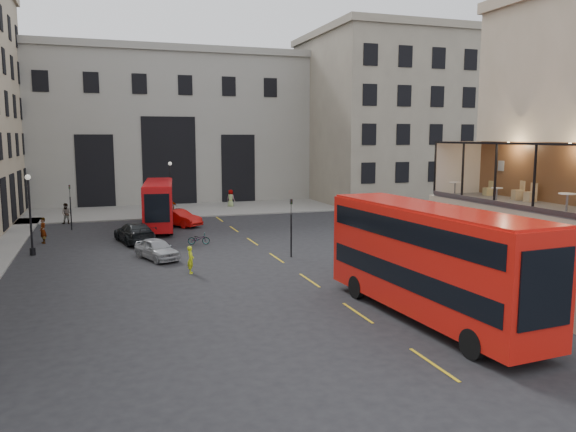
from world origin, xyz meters
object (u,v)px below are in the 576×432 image
object	(u,v)px
street_lamp_a	(31,219)
cafe_table_far	(455,187)
traffic_light_far	(70,201)
pedestrian_c	(172,207)
bus_near	(429,257)
cyclist	(191,260)
car_c	(135,233)
pedestrian_a	(67,214)
street_lamp_b	(171,192)
pedestrian_e	(43,231)
cafe_table_near	(567,200)
car_a	(157,249)
bicycle	(199,239)
cafe_chair_c	(518,194)
pedestrian_d	(231,199)
cafe_chair_b	(530,196)
cafe_table_mid	(497,192)
car_b	(178,218)
pedestrian_b	(151,206)
traffic_light_near	(291,220)
cafe_chair_d	(488,191)
bus_far	(159,202)

from	to	relation	value
street_lamp_a	cafe_table_far	xyz separation A→B (m)	(22.49, -14.20, 2.70)
traffic_light_far	pedestrian_c	xyz separation A→B (m)	(9.05, 5.85, -1.55)
bus_near	cyclist	size ratio (longest dim) A/B	7.77
traffic_light_far	car_c	world-z (taller)	traffic_light_far
pedestrian_a	traffic_light_far	bearing A→B (deg)	-69.64
cyclist	pedestrian_c	bearing A→B (deg)	6.35
street_lamp_a	street_lamp_b	bearing A→B (deg)	55.49
pedestrian_e	cafe_table_far	xyz separation A→B (m)	(22.19, -18.48, 4.15)
traffic_light_far	cafe_table_near	size ratio (longest dim) A/B	4.44
street_lamp_a	cafe_table_near	bearing A→B (deg)	-43.84
car_a	bicycle	bearing A→B (deg)	29.23
pedestrian_a	cafe_chair_c	bearing A→B (deg)	-41.53
pedestrian_d	cafe_chair_b	size ratio (longest dim) A/B	2.15
cafe_table_mid	pedestrian_d	bearing A→B (deg)	97.05
pedestrian_d	car_b	bearing A→B (deg)	102.36
cyclist	cafe_chair_b	xyz separation A→B (m)	(15.19, -9.43, 4.09)
cafe_chair_b	pedestrian_b	bearing A→B (deg)	113.36
traffic_light_near	car_b	xyz separation A→B (m)	(-5.24, 15.12, -1.69)
cafe_table_mid	cafe_chair_b	distance (m)	1.69
car_c	cafe_table_far	size ratio (longest dim) A/B	6.85
bicycle	cafe_table_far	world-z (taller)	cafe_table_far
car_c	pedestrian_b	distance (m)	15.16
street_lamp_b	pedestrian_c	xyz separation A→B (m)	(0.05, -0.15, -1.52)
car_c	cafe_table_mid	bearing A→B (deg)	117.35
car_b	cafe_table_mid	world-z (taller)	cafe_table_mid
car_c	cafe_table_far	bearing A→B (deg)	121.75
car_a	cafe_table_mid	bearing A→B (deg)	-62.94
cafe_table_far	cafe_chair_b	distance (m)	4.00
bus_near	cafe_table_far	xyz separation A→B (m)	(4.99, 5.48, 2.37)
cafe_table_near	cyclist	bearing A→B (deg)	135.18
pedestrian_c	car_b	bearing A→B (deg)	87.52
car_a	cafe_chair_d	xyz separation A→B (m)	(16.64, -10.72, 4.17)
traffic_light_far	cyclist	distance (m)	19.73
pedestrian_e	cafe_table_mid	distance (m)	31.37
cafe_table_mid	cafe_chair_d	distance (m)	3.10
bus_far	car_a	bearing A→B (deg)	-96.52
bus_far	cafe_table_near	distance (m)	33.18
traffic_light_far	cafe_table_mid	xyz separation A→B (m)	(20.72, -27.27, 2.64)
pedestrian_c	bicycle	bearing A→B (deg)	89.91
pedestrian_e	cafe_table_far	size ratio (longest dim) A/B	2.53
cyclist	cafe_chair_c	size ratio (longest dim) A/B	1.63
cafe_table_far	cafe_chair_b	bearing A→B (deg)	-62.58
pedestrian_b	cafe_chair_c	distance (m)	37.72
street_lamp_b	cafe_chair_d	size ratio (longest dim) A/B	6.73
car_a	cafe_table_mid	xyz separation A→B (m)	(15.06, -13.38, 4.40)
traffic_light_far	cafe_chair_c	xyz separation A→B (m)	(22.26, -26.98, 2.47)
bus_far	cyclist	world-z (taller)	bus_far
cafe_table_near	car_a	bearing A→B (deg)	129.99
pedestrian_b	car_c	bearing A→B (deg)	-132.65
pedestrian_e	cafe_table_far	bearing A→B (deg)	26.35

